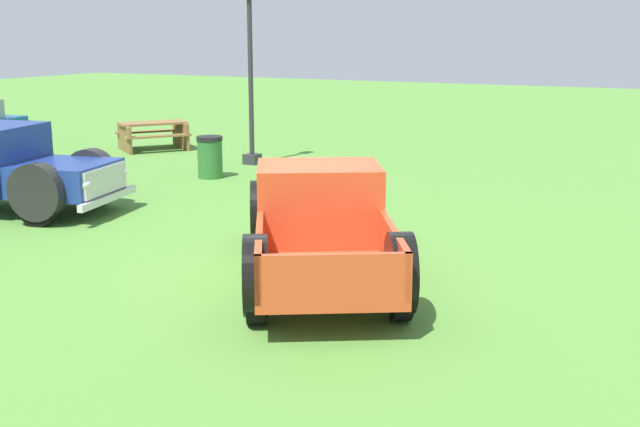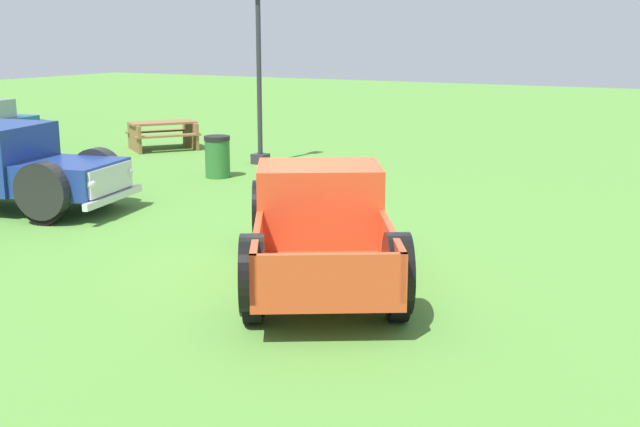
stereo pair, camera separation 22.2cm
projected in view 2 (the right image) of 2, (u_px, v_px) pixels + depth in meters
ground_plane at (305, 267)px, 11.33m from camera, size 80.00×80.00×0.00m
pickup_truck_foreground at (319, 220)px, 10.99m from camera, size 5.13×3.99×1.51m
pickup_truck_behind_left at (6, 169)px, 14.83m from camera, size 2.95×5.46×1.59m
lamp_post_far at (259, 70)px, 19.60m from camera, size 0.36×0.36×4.46m
picnic_table at (163, 132)px, 22.45m from camera, size 2.33×2.26×0.78m
trash_can at (217, 157)px, 18.14m from camera, size 0.59×0.59×0.95m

